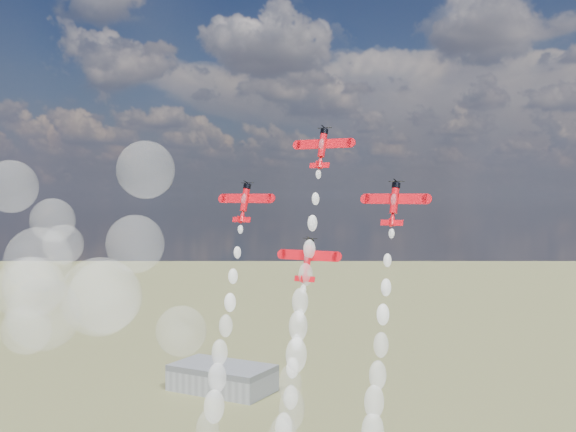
% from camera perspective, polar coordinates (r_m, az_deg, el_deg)
% --- Properties ---
extents(hangar, '(50.00, 28.00, 13.00)m').
position_cam_1_polar(hangar, '(350.22, -5.59, -13.46)').
color(hangar, gray).
rests_on(hangar, ground).
extents(plane_lead, '(11.76, 4.70, 8.21)m').
position_cam_1_polar(plane_lead, '(133.38, 2.91, 5.85)').
color(plane_lead, red).
rests_on(plane_lead, ground).
extents(plane_left, '(11.76, 4.70, 8.21)m').
position_cam_1_polar(plane_left, '(138.13, -3.69, 1.22)').
color(plane_left, red).
rests_on(plane_left, ground).
extents(plane_right, '(11.76, 4.70, 8.21)m').
position_cam_1_polar(plane_right, '(123.92, 8.98, 1.13)').
color(plane_right, red).
rests_on(plane_right, ground).
extents(plane_slot, '(11.76, 4.70, 8.21)m').
position_cam_1_polar(plane_slot, '(127.98, 1.67, -3.67)').
color(plane_slot, red).
rests_on(plane_slot, ground).
extents(smoke_trail_lead, '(5.72, 18.82, 55.53)m').
position_cam_1_polar(smoke_trail_lead, '(126.50, 0.13, -15.35)').
color(smoke_trail_lead, white).
rests_on(smoke_trail_lead, plane_lead).
extents(drifted_smoke_cloud, '(57.55, 35.58, 55.46)m').
position_cam_1_polar(drifted_smoke_cloud, '(180.14, -17.89, -4.96)').
color(drifted_smoke_cloud, white).
rests_on(drifted_smoke_cloud, ground).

